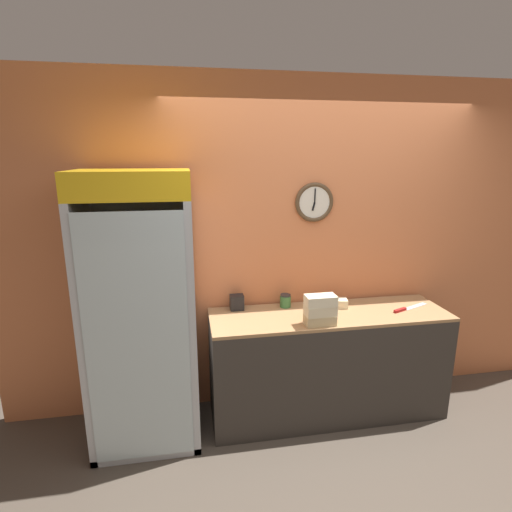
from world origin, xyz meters
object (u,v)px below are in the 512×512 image
beverage_cooler (141,299)px  chefs_knife (406,309)px  sandwich_stack_top (321,300)px  sandwich_stack_bottom (320,320)px  sandwich_stack_middle (320,310)px  napkin_dispenser (237,302)px  condiment_jar (285,301)px  sandwich_flat_left (333,303)px

beverage_cooler → chefs_knife: beverage_cooler is taller
sandwich_stack_top → sandwich_stack_bottom: bearing=0.0°
sandwich_stack_top → beverage_cooler: bearing=170.8°
sandwich_stack_bottom → sandwich_stack_top: bearing=0.0°
beverage_cooler → chefs_knife: (2.06, -0.05, -0.20)m
sandwich_stack_middle → sandwich_stack_top: size_ratio=1.02×
chefs_knife → sandwich_stack_top: bearing=-168.6°
chefs_knife → napkin_dispenser: 1.37m
condiment_jar → napkin_dispenser: 0.40m
beverage_cooler → sandwich_stack_top: (1.28, -0.21, -0.02)m
sandwich_flat_left → beverage_cooler: bearing=-175.9°
sandwich_stack_bottom → napkin_dispenser: 0.69m
sandwich_stack_top → napkin_dispenser: sandwich_stack_top is taller
sandwich_flat_left → condiment_jar: (-0.39, 0.07, 0.02)m
chefs_knife → condiment_jar: 0.98m
sandwich_stack_top → condiment_jar: size_ratio=2.09×
sandwich_flat_left → chefs_knife: size_ratio=0.65×
sandwich_stack_middle → sandwich_flat_left: (0.22, 0.32, -0.08)m
sandwich_flat_left → sandwich_stack_bottom: bearing=-125.4°
napkin_dispenser → sandwich_flat_left: bearing=-6.3°
beverage_cooler → sandwich_stack_top: size_ratio=8.89×
chefs_knife → beverage_cooler: bearing=178.6°
napkin_dispenser → sandwich_stack_middle: bearing=-35.5°
sandwich_flat_left → chefs_knife: bearing=-15.7°
sandwich_stack_middle → sandwich_stack_top: bearing=0.0°
sandwich_stack_middle → condiment_jar: (-0.16, 0.39, -0.06)m
condiment_jar → sandwich_stack_middle: bearing=-67.2°
sandwich_stack_bottom → sandwich_stack_middle: bearing=0.0°
condiment_jar → napkin_dispenser: napkin_dispenser is taller
sandwich_stack_bottom → condiment_jar: (-0.16, 0.39, 0.02)m
beverage_cooler → sandwich_stack_middle: size_ratio=8.71×
sandwich_flat_left → sandwich_stack_middle: bearing=-125.4°
sandwich_stack_bottom → napkin_dispenser: size_ratio=1.87×
sandwich_stack_bottom → beverage_cooler: bearing=170.8°
sandwich_stack_top → sandwich_flat_left: bearing=54.6°
beverage_cooler → sandwich_stack_middle: (1.28, -0.21, -0.09)m
napkin_dispenser → beverage_cooler: bearing=-164.8°
sandwich_flat_left → condiment_jar: condiment_jar is taller
chefs_knife → napkin_dispenser: bearing=169.7°
chefs_knife → sandwich_flat_left: bearing=164.3°
sandwich_flat_left → sandwich_stack_top: bearing=-125.4°
beverage_cooler → sandwich_stack_top: 1.30m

